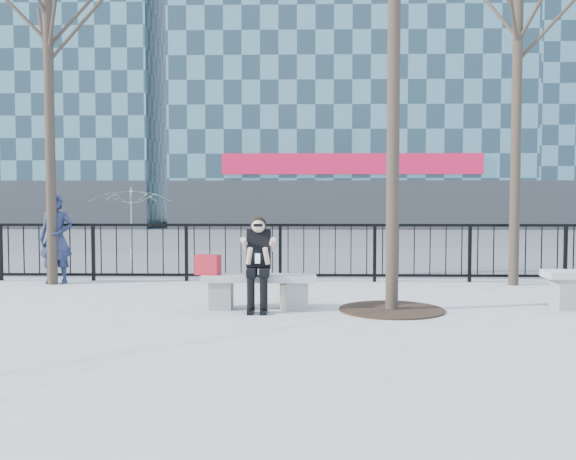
{
  "coord_description": "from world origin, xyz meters",
  "views": [
    {
      "loc": [
        0.63,
        -9.19,
        1.62
      ],
      "look_at": [
        0.4,
        0.8,
        1.1
      ],
      "focal_mm": 40.0,
      "sensor_mm": 36.0,
      "label": 1
    }
  ],
  "objects": [
    {
      "name": "building_mid",
      "position": [
        3.0,
        26.99,
        12.3
      ],
      "size": [
        18.2,
        10.26,
        24.6
      ],
      "color": "slate",
      "rests_on": "ground"
    },
    {
      "name": "seated_woman",
      "position": [
        0.0,
        -0.16,
        0.67
      ],
      "size": [
        0.5,
        0.64,
        1.34
      ],
      "color": "black",
      "rests_on": "ground"
    },
    {
      "name": "railing",
      "position": [
        0.0,
        3.0,
        0.55
      ],
      "size": [
        14.0,
        0.06,
        1.1
      ],
      "color": "black",
      "rests_on": "ground"
    },
    {
      "name": "building_left",
      "position": [
        -15.0,
        27.0,
        11.3
      ],
      "size": [
        16.2,
        10.2,
        22.6
      ],
      "color": "slate",
      "rests_on": "ground"
    },
    {
      "name": "ground",
      "position": [
        0.0,
        0.0,
        0.0
      ],
      "size": [
        120.0,
        120.0,
        0.0
      ],
      "primitive_type": "plane",
      "color": "#989792",
      "rests_on": "ground"
    },
    {
      "name": "handbag",
      "position": [
        -0.75,
        0.02,
        0.64
      ],
      "size": [
        0.39,
        0.26,
        0.29
      ],
      "primitive_type": "cube",
      "rotation": [
        0.0,
        0.0,
        -0.29
      ],
      "color": "#A3141F",
      "rests_on": "bench_main"
    },
    {
      "name": "vendor_umbrella",
      "position": [
        -3.66,
        6.64,
        0.93
      ],
      "size": [
        2.5,
        2.53,
        1.87
      ],
      "primitive_type": "imported",
      "rotation": [
        0.0,
        0.0,
        -0.26
      ],
      "color": "#DCEB34",
      "rests_on": "ground"
    },
    {
      "name": "street_surface",
      "position": [
        0.0,
        15.0,
        0.0
      ],
      "size": [
        60.0,
        23.0,
        0.01
      ],
      "primitive_type": "cube",
      "color": "#474747",
      "rests_on": "ground"
    },
    {
      "name": "standing_man",
      "position": [
        -3.96,
        2.61,
        0.84
      ],
      "size": [
        0.64,
        0.44,
        1.67
      ],
      "primitive_type": "imported",
      "rotation": [
        0.0,
        0.0,
        0.07
      ],
      "color": "black",
      "rests_on": "ground"
    },
    {
      "name": "tree_left",
      "position": [
        -4.0,
        2.5,
        4.86
      ],
      "size": [
        2.8,
        2.8,
        6.5
      ],
      "color": "black",
      "rests_on": "ground"
    },
    {
      "name": "tree_grate",
      "position": [
        1.9,
        -0.1,
        0.01
      ],
      "size": [
        1.5,
        1.5,
        0.02
      ],
      "primitive_type": "cylinder",
      "color": "black",
      "rests_on": "ground"
    },
    {
      "name": "shopping_bag",
      "position": [
        0.51,
        -0.09,
        0.19
      ],
      "size": [
        0.41,
        0.19,
        0.37
      ],
      "primitive_type": "cube",
      "rotation": [
        0.0,
        0.0,
        0.12
      ],
      "color": "beige",
      "rests_on": "ground"
    },
    {
      "name": "bench_main",
      "position": [
        0.0,
        0.0,
        0.3
      ],
      "size": [
        1.65,
        0.46,
        0.49
      ],
      "color": "slate",
      "rests_on": "ground"
    }
  ]
}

